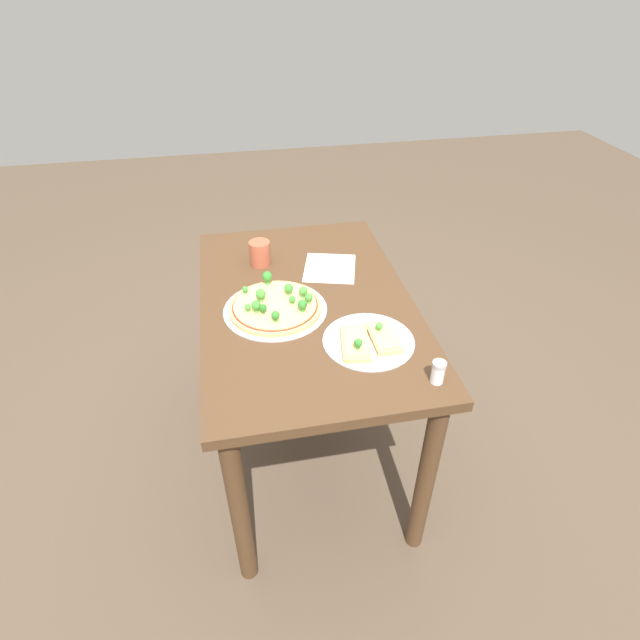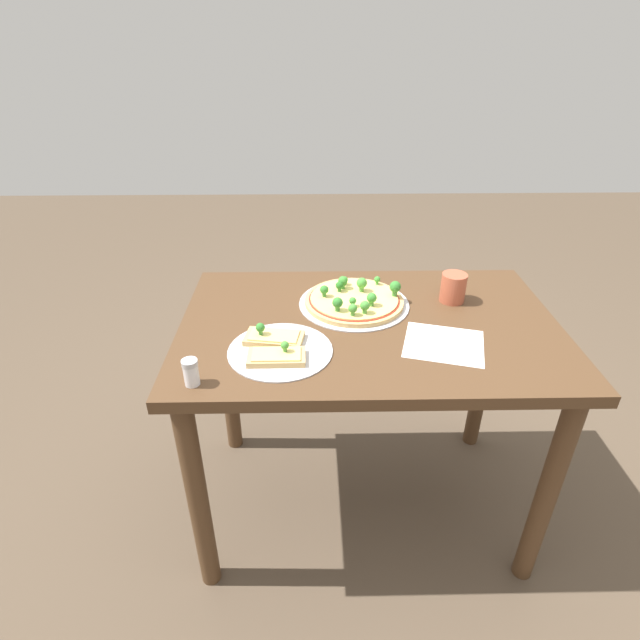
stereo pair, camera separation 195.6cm
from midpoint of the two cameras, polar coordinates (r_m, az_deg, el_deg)
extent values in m
plane|color=brown|center=(1.90, -23.62, -28.66)|extent=(8.00, 8.00, 0.00)
cube|color=#4C331E|center=(1.30, -31.90, -13.60)|extent=(1.13, 0.72, 0.04)
cylinder|color=#4C331E|center=(1.32, -16.08, -41.44)|extent=(0.06, 0.06, 0.74)
cylinder|color=#4C331E|center=(1.83, -14.99, -8.93)|extent=(0.06, 0.06, 0.74)
cylinder|color=#4C331E|center=(1.55, -45.14, -37.72)|extent=(0.06, 0.06, 0.74)
cylinder|color=#4C331E|center=(1.99, -32.64, -10.19)|extent=(0.06, 0.06, 0.74)
cylinder|color=#B7B7BC|center=(1.31, -37.26, -14.31)|extent=(0.35, 0.35, 0.00)
cylinder|color=tan|center=(1.31, -37.41, -14.05)|extent=(0.31, 0.31, 0.01)
cylinder|color=#A82D1E|center=(1.30, -37.54, -13.82)|extent=(0.29, 0.29, 0.00)
cylinder|color=#EACC75|center=(1.30, -37.59, -13.73)|extent=(0.28, 0.28, 0.00)
sphere|color=#337A2D|center=(1.23, -39.91, -16.19)|extent=(0.03, 0.03, 0.03)
cylinder|color=#3F8136|center=(1.25, -39.58, -16.72)|extent=(0.01, 0.01, 0.01)
sphere|color=#3D8933|center=(1.30, -41.11, -13.92)|extent=(0.03, 0.03, 0.03)
cylinder|color=#488E3A|center=(1.31, -40.75, -14.51)|extent=(0.01, 0.01, 0.01)
sphere|color=#479338|center=(1.32, -41.86, -13.89)|extent=(0.02, 0.02, 0.02)
cylinder|color=#51973E|center=(1.33, -41.61, -14.29)|extent=(0.01, 0.01, 0.01)
sphere|color=#337A2D|center=(1.36, -36.70, -8.73)|extent=(0.04, 0.04, 0.04)
cylinder|color=#3F8136|center=(1.38, -36.34, -9.42)|extent=(0.02, 0.02, 0.02)
sphere|color=#3D8933|center=(1.28, -35.22, -11.26)|extent=(0.03, 0.03, 0.03)
cylinder|color=#488E3A|center=(1.30, -34.91, -11.87)|extent=(0.01, 0.01, 0.01)
sphere|color=#286B23|center=(1.28, -40.40, -14.51)|extent=(0.02, 0.02, 0.02)
cylinder|color=#37742D|center=(1.29, -40.11, -14.98)|extent=(0.01, 0.01, 0.01)
sphere|color=#3D8933|center=(1.25, -35.75, -13.42)|extent=(0.02, 0.02, 0.02)
cylinder|color=#488E3A|center=(1.26, -35.52, -13.85)|extent=(0.01, 0.01, 0.01)
sphere|color=#479338|center=(1.25, -33.62, -12.08)|extent=(0.03, 0.03, 0.03)
cylinder|color=#51973E|center=(1.26, -33.32, -12.66)|extent=(0.01, 0.01, 0.01)
sphere|color=#479338|center=(1.32, -39.40, -11.94)|extent=(0.03, 0.03, 0.03)
cylinder|color=#51973E|center=(1.33, -39.03, -12.59)|extent=(0.02, 0.02, 0.02)
sphere|color=#337A2D|center=(1.21, -35.45, -14.82)|extent=(0.03, 0.03, 0.03)
cylinder|color=#3F8136|center=(1.22, -35.10, -15.45)|extent=(0.01, 0.01, 0.01)
sphere|color=#479338|center=(1.22, -33.40, -13.39)|extent=(0.03, 0.03, 0.03)
cylinder|color=#51973E|center=(1.23, -33.12, -13.93)|extent=(0.01, 0.01, 0.01)
sphere|color=#3D8933|center=(1.38, -40.15, -10.59)|extent=(0.02, 0.02, 0.02)
cylinder|color=#488E3A|center=(1.39, -39.93, -10.98)|extent=(0.01, 0.01, 0.01)
cylinder|color=#B7B7BC|center=(1.08, -28.09, -23.07)|extent=(0.29, 0.29, 0.00)
cube|color=tan|center=(1.06, -25.84, -23.16)|extent=(0.15, 0.08, 0.02)
cube|color=#EACC75|center=(1.05, -26.00, -22.87)|extent=(0.13, 0.07, 0.00)
sphere|color=#479338|center=(1.05, -26.59, -21.19)|extent=(0.02, 0.02, 0.02)
cylinder|color=#51973E|center=(1.06, -26.36, -21.63)|extent=(0.01, 0.01, 0.01)
cube|color=tan|center=(1.08, -31.06, -23.55)|extent=(0.17, 0.11, 0.02)
cube|color=#EACC75|center=(1.08, -31.24, -23.27)|extent=(0.14, 0.09, 0.00)
sphere|color=#337A2D|center=(1.04, -32.34, -24.26)|extent=(0.03, 0.03, 0.03)
cylinder|color=#3F8136|center=(1.05, -32.02, -24.73)|extent=(0.01, 0.01, 0.01)
cylinder|color=#AD5138|center=(1.50, -34.58, -4.02)|extent=(0.08, 0.08, 0.09)
cylinder|color=silver|center=(0.93, -22.05, -33.26)|extent=(0.04, 0.04, 0.06)
cylinder|color=#B2B2B7|center=(0.90, -22.65, -32.44)|extent=(0.04, 0.04, 0.01)
cube|color=white|center=(1.37, -25.32, -6.77)|extent=(0.26, 0.24, 0.00)
camera|label=1|loc=(0.98, -137.04, -21.60)|focal=28.00mm
camera|label=2|loc=(0.98, 42.96, 21.60)|focal=28.00mm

